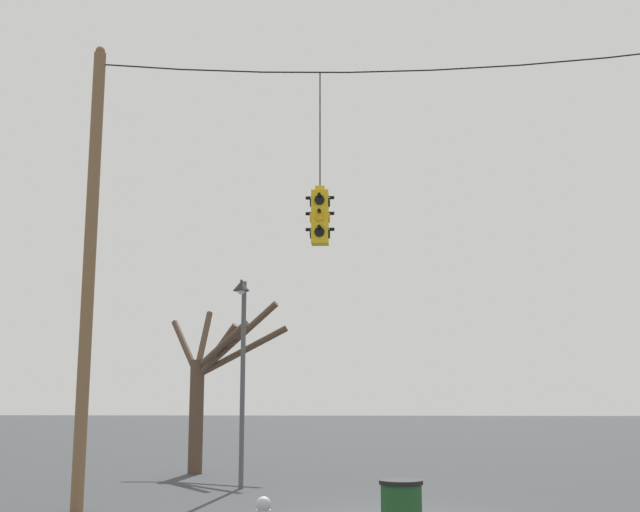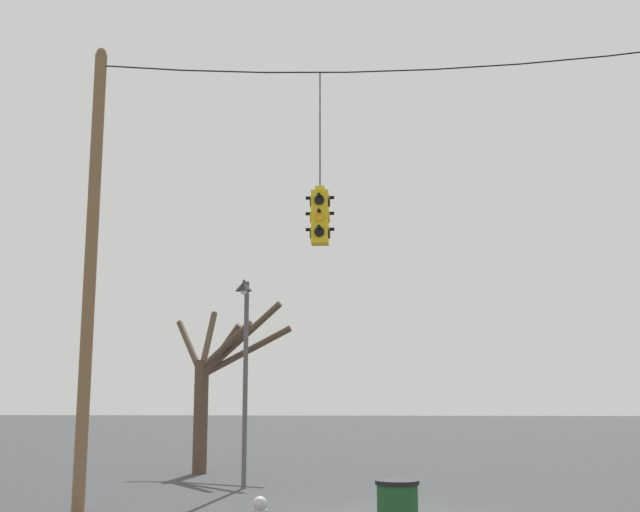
% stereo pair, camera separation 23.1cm
% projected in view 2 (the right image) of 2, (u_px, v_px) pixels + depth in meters
% --- Properties ---
extents(utility_pole_left, '(0.25, 0.25, 9.60)m').
position_uv_depth(utility_pole_left, '(90.00, 268.00, 16.39)').
color(utility_pole_left, brown).
rests_on(utility_pole_left, ground_plane).
extents(span_wire, '(12.37, 0.03, 0.36)m').
position_uv_depth(span_wire, '(390.00, 66.00, 16.64)').
color(span_wire, black).
extents(traffic_light_near_right_pole, '(0.58, 0.58, 3.66)m').
position_uv_depth(traffic_light_near_right_pole, '(320.00, 216.00, 16.19)').
color(traffic_light_near_right_pole, yellow).
extents(street_lamp, '(0.42, 0.73, 5.13)m').
position_uv_depth(street_lamp, '(245.00, 343.00, 20.08)').
color(street_lamp, '#515156').
rests_on(street_lamp, ground_plane).
extents(bare_tree, '(3.94, 2.75, 4.99)m').
position_uv_depth(bare_tree, '(212.00, 382.00, 23.98)').
color(bare_tree, brown).
rests_on(bare_tree, ground_plane).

